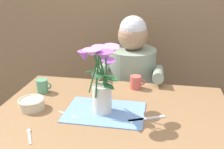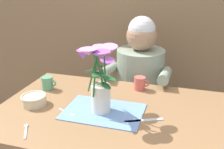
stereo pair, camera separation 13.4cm
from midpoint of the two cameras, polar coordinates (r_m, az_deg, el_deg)
name	(u,v)px [view 1 (the left image)]	position (r m, az deg, el deg)	size (l,w,h in m)	color
dining_table	(113,127)	(1.42, -2.50, -11.30)	(1.20, 0.80, 0.74)	olive
seated_person	(131,93)	(1.99, 2.24, -3.97)	(0.45, 0.47, 1.14)	#4C4C56
striped_placemat	(105,112)	(1.36, -4.41, -8.10)	(0.40, 0.28, 0.01)	#6B93D1
flower_vase	(101,77)	(1.28, -5.31, -0.62)	(0.22, 0.29, 0.35)	silver
ceramic_bowl	(32,103)	(1.46, -19.52, -5.96)	(0.14, 0.14, 0.06)	beige
dinner_knife	(147,119)	(1.30, 4.58, -9.55)	(0.19, 0.02, 0.01)	silver
tea_cup	(136,82)	(1.61, 2.79, -1.73)	(0.09, 0.07, 0.08)	#CC564C
ceramic_mug	(42,86)	(1.63, -17.10, -2.42)	(0.09, 0.07, 0.08)	#569970
spoon_0	(70,115)	(1.35, -11.82, -8.71)	(0.12, 0.06, 0.01)	silver
spoon_1	(29,134)	(1.26, -20.45, -11.99)	(0.07, 0.11, 0.01)	silver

